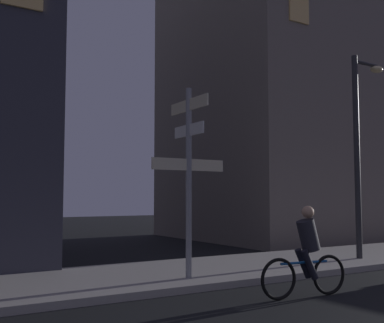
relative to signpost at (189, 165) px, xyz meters
name	(u,v)px	position (x,y,z in m)	size (l,w,h in m)	color
sidewalk_kerb	(209,270)	(1.14, 0.97, -2.35)	(40.00, 3.44, 0.14)	#9E9991
signpost	(189,165)	(0.00, 0.00, 0.00)	(1.69, 1.44, 3.88)	gray
street_lamp	(360,138)	(5.63, 0.25, 0.96)	(1.23, 0.28, 5.50)	#2D2D30
cyclist	(306,254)	(1.18, -2.09, -1.67)	(1.81, 0.37, 1.61)	black
building_right_block	(303,99)	(10.93, 7.68, 3.93)	(11.43, 8.33, 12.69)	slate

